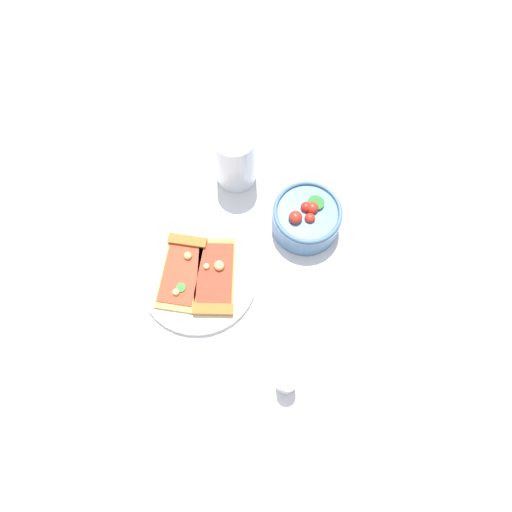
{
  "coord_description": "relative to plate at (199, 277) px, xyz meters",
  "views": [
    {
      "loc": [
        -0.3,
        -0.18,
        0.87
      ],
      "look_at": [
        0.02,
        -0.14,
        0.03
      ],
      "focal_mm": 33.3,
      "sensor_mm": 36.0,
      "label": 1
    }
  ],
  "objects": [
    {
      "name": "ground_plane",
      "position": [
        0.03,
        0.03,
        -0.01
      ],
      "size": [
        2.4,
        2.4,
        0.0
      ],
      "primitive_type": "plane",
      "color": "silver",
      "rests_on": "ground"
    },
    {
      "name": "salad_bowl",
      "position": [
        0.14,
        -0.19,
        0.03
      ],
      "size": [
        0.13,
        0.13,
        0.08
      ],
      "color": "#4C7299",
      "rests_on": "ground_plane"
    },
    {
      "name": "pizza_slice_near",
      "position": [
        -0.0,
        -0.03,
        0.01
      ],
      "size": [
        0.16,
        0.09,
        0.03
      ],
      "color": "gold",
      "rests_on": "plate"
    },
    {
      "name": "soda_glass",
      "position": [
        0.23,
        -0.03,
        0.06
      ],
      "size": [
        0.08,
        0.08,
        0.14
      ],
      "color": "silver",
      "rests_on": "ground_plane"
    },
    {
      "name": "plate",
      "position": [
        0.0,
        0.0,
        0.0
      ],
      "size": [
        0.22,
        0.22,
        0.01
      ],
      "primitive_type": "cylinder",
      "color": "white",
      "rests_on": "ground_plane"
    },
    {
      "name": "pepper_shaker",
      "position": [
        -0.17,
        -0.19,
        0.03
      ],
      "size": [
        0.03,
        0.03,
        0.07
      ],
      "color": "silver",
      "rests_on": "ground_plane"
    },
    {
      "name": "pizza_slice_far",
      "position": [
        0.01,
        0.03,
        0.01
      ],
      "size": [
        0.15,
        0.07,
        0.02
      ],
      "color": "#E5B256",
      "rests_on": "plate"
    }
  ]
}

